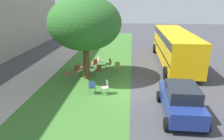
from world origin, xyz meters
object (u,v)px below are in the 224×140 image
at_px(chair_4, 78,70).
at_px(chair_6, 99,70).
at_px(street_tree, 85,23).
at_px(chair_3, 90,66).
at_px(chair_1, 109,63).
at_px(chair_10, 106,86).
at_px(chair_7, 82,66).
at_px(chair_2, 117,66).
at_px(chair_5, 67,73).
at_px(chair_9, 100,60).
at_px(chair_8, 94,63).
at_px(parked_car, 181,100).
at_px(chair_0, 92,86).
at_px(school_bus, 175,45).

distance_m(chair_4, chair_6, 1.64).
height_order(street_tree, chair_3, street_tree).
xyz_separation_m(street_tree, chair_4, (0.40, 0.81, -3.49)).
relative_size(chair_1, chair_10, 1.00).
bearing_deg(chair_10, chair_4, 40.66).
bearing_deg(chair_7, chair_2, -83.90).
distance_m(chair_4, chair_10, 3.88).
height_order(chair_4, chair_10, same).
height_order(chair_4, chair_5, same).
relative_size(street_tree, chair_9, 6.68).
xyz_separation_m(chair_5, chair_8, (2.56, -1.55, 0.00)).
height_order(chair_8, parked_car, parked_car).
relative_size(chair_8, parked_car, 0.24).
distance_m(chair_5, chair_8, 3.00).
xyz_separation_m(chair_2, chair_3, (-0.29, 2.12, 0.00)).
bearing_deg(chair_9, chair_1, -129.27).
xyz_separation_m(chair_1, chair_3, (-1.07, 1.37, 0.00)).
bearing_deg(chair_9, chair_6, -171.97).
bearing_deg(chair_6, chair_2, -52.61).
xyz_separation_m(street_tree, chair_2, (1.57, -2.14, -3.49)).
height_order(chair_2, chair_9, same).
relative_size(chair_1, chair_9, 1.00).
bearing_deg(chair_1, chair_4, 131.67).
relative_size(street_tree, chair_3, 6.68).
distance_m(chair_0, chair_10, 0.84).
bearing_deg(chair_1, chair_5, 135.40).
bearing_deg(chair_10, chair_8, 18.26).
xyz_separation_m(chair_5, chair_6, (1.00, -2.19, 0.00)).
xyz_separation_m(parked_car, school_bus, (8.98, -1.31, 0.92)).
bearing_deg(chair_1, chair_3, 128.16).
bearing_deg(school_bus, chair_5, 119.87).
height_order(chair_0, chair_3, same).
height_order(chair_10, school_bus, school_bus).
height_order(chair_2, parked_car, parked_car).
relative_size(street_tree, chair_8, 6.68).
relative_size(chair_5, chair_8, 1.00).
distance_m(street_tree, parked_car, 7.99).
bearing_deg(chair_5, chair_9, -27.31).
bearing_deg(chair_7, chair_0, -158.05).
distance_m(chair_0, chair_5, 3.13).
distance_m(chair_5, chair_6, 2.41).
relative_size(chair_9, parked_car, 0.24).
bearing_deg(chair_3, chair_10, -155.92).
bearing_deg(chair_10, chair_9, 12.59).
distance_m(chair_0, chair_1, 4.99).
xyz_separation_m(chair_0, chair_4, (3.01, 1.70, 0.00)).
bearing_deg(chair_5, chair_0, -133.88).
bearing_deg(street_tree, chair_0, -161.25).
xyz_separation_m(chair_6, chair_9, (2.54, 0.36, 0.00)).
height_order(chair_6, chair_8, same).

